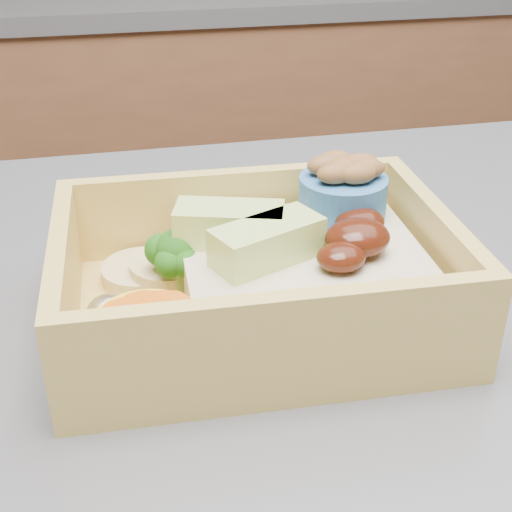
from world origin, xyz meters
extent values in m
cube|color=brown|center=(0.00, 1.20, 0.45)|extent=(3.20, 0.60, 0.90)
cube|color=#D7B458|center=(-0.13, 0.05, 0.92)|extent=(0.21, 0.16, 0.01)
cube|color=#D7B458|center=(-0.13, 0.12, 0.95)|extent=(0.21, 0.02, 0.05)
cube|color=#D7B458|center=(-0.13, -0.02, 0.95)|extent=(0.21, 0.02, 0.05)
cube|color=#D7B458|center=(-0.03, 0.04, 0.95)|extent=(0.01, 0.13, 0.05)
cube|color=#D7B458|center=(-0.23, 0.05, 0.95)|extent=(0.01, 0.13, 0.05)
cube|color=tan|center=(-0.11, 0.05, 0.95)|extent=(0.13, 0.12, 0.03)
ellipsoid|color=#381208|center=(-0.08, 0.04, 0.97)|extent=(0.04, 0.03, 0.02)
ellipsoid|color=#381208|center=(-0.07, 0.06, 0.97)|extent=(0.03, 0.02, 0.02)
ellipsoid|color=#381208|center=(-0.09, 0.02, 0.97)|extent=(0.03, 0.02, 0.01)
cube|color=#C7E97A|center=(-0.13, 0.04, 0.97)|extent=(0.06, 0.05, 0.02)
cube|color=#C7E97A|center=(-0.14, 0.06, 0.97)|extent=(0.06, 0.04, 0.02)
cylinder|color=#729952|center=(-0.17, 0.06, 0.94)|extent=(0.01, 0.01, 0.02)
sphere|color=#226316|center=(-0.17, 0.06, 0.96)|extent=(0.02, 0.02, 0.02)
sphere|color=#226316|center=(-0.16, 0.07, 0.96)|extent=(0.02, 0.02, 0.02)
sphere|color=#226316|center=(-0.18, 0.07, 0.96)|extent=(0.02, 0.02, 0.02)
sphere|color=#226316|center=(-0.17, 0.06, 0.96)|extent=(0.02, 0.02, 0.02)
sphere|color=#226316|center=(-0.17, 0.06, 0.96)|extent=(0.02, 0.02, 0.02)
sphere|color=#226316|center=(-0.17, 0.07, 0.96)|extent=(0.02, 0.02, 0.02)
cylinder|color=yellow|center=(-0.19, 0.02, 0.94)|extent=(0.05, 0.05, 0.02)
cylinder|color=#DA5E12|center=(-0.19, 0.02, 0.95)|extent=(0.03, 0.03, 0.00)
cylinder|color=#DA5E12|center=(-0.20, 0.01, 0.96)|extent=(0.03, 0.03, 0.00)
cylinder|color=#DA5E12|center=(-0.18, 0.01, 0.96)|extent=(0.03, 0.03, 0.00)
cylinder|color=#D8BB7C|center=(-0.19, 0.09, 0.93)|extent=(0.05, 0.05, 0.01)
cylinder|color=#D8BB7C|center=(-0.17, 0.08, 0.94)|extent=(0.05, 0.05, 0.01)
ellipsoid|color=silver|center=(-0.15, 0.10, 0.94)|extent=(0.02, 0.02, 0.02)
ellipsoid|color=silver|center=(-0.21, 0.04, 0.94)|extent=(0.02, 0.02, 0.02)
cylinder|color=#336DAF|center=(-0.07, 0.08, 0.97)|extent=(0.05, 0.05, 0.02)
ellipsoid|color=brown|center=(-0.07, 0.08, 0.99)|extent=(0.02, 0.01, 0.01)
ellipsoid|color=brown|center=(-0.06, 0.09, 0.99)|extent=(0.02, 0.01, 0.01)
ellipsoid|color=brown|center=(-0.08, 0.09, 0.99)|extent=(0.02, 0.01, 0.01)
ellipsoid|color=brown|center=(-0.07, 0.07, 0.99)|extent=(0.02, 0.01, 0.01)
ellipsoid|color=brown|center=(-0.08, 0.08, 0.99)|extent=(0.02, 0.01, 0.01)
ellipsoid|color=brown|center=(-0.06, 0.08, 0.99)|extent=(0.02, 0.01, 0.01)
ellipsoid|color=brown|center=(-0.07, 0.09, 0.99)|extent=(0.02, 0.01, 0.01)
camera|label=1|loc=(-0.20, -0.27, 1.14)|focal=50.00mm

